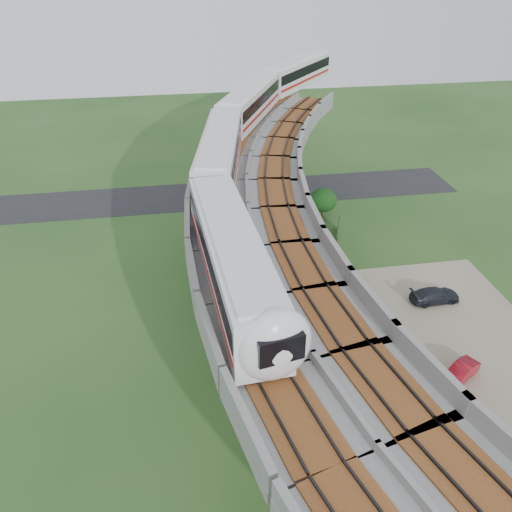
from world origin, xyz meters
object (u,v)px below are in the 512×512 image
object	(u,v)px
car_white	(448,434)
car_dark	(435,295)
metro_train	(258,128)
car_red	(460,372)

from	to	relation	value
car_white	car_dark	world-z (taller)	car_dark
metro_train	car_dark	bearing A→B (deg)	-41.92
metro_train	car_white	world-z (taller)	metro_train
car_white	car_red	bearing A→B (deg)	19.63
metro_train	car_dark	distance (m)	21.67
metro_train	car_white	xyz separation A→B (m)	(7.76, -25.84, -11.68)
metro_train	car_dark	size ratio (longest dim) A/B	13.42
car_red	metro_train	bearing A→B (deg)	176.74
car_white	metro_train	bearing A→B (deg)	72.12
metro_train	car_red	xyz separation A→B (m)	(11.21, -21.05, -11.69)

